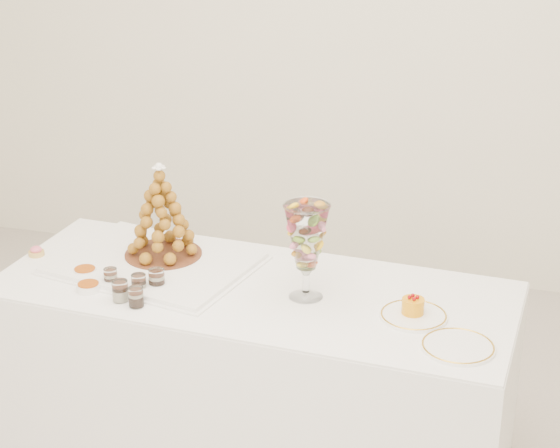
% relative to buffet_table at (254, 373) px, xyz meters
% --- Properties ---
extents(buffet_table, '(1.81, 0.82, 0.67)m').
position_rel_buffet_table_xyz_m(buffet_table, '(0.00, 0.00, 0.00)').
color(buffet_table, white).
rests_on(buffet_table, ground).
extents(lace_tray, '(0.75, 0.62, 0.02)m').
position_rel_buffet_table_xyz_m(lace_tray, '(-0.39, 0.07, 0.35)').
color(lace_tray, white).
rests_on(lace_tray, buffet_table).
extents(macaron_vase, '(0.15, 0.15, 0.33)m').
position_rel_buffet_table_xyz_m(macaron_vase, '(0.19, -0.02, 0.55)').
color(macaron_vase, white).
rests_on(macaron_vase, buffet_table).
extents(cake_plate, '(0.22, 0.22, 0.01)m').
position_rel_buffet_table_xyz_m(cake_plate, '(0.56, -0.07, 0.34)').
color(cake_plate, white).
rests_on(cake_plate, buffet_table).
extents(spare_plate, '(0.22, 0.22, 0.01)m').
position_rel_buffet_table_xyz_m(spare_plate, '(0.71, -0.23, 0.34)').
color(spare_plate, white).
rests_on(spare_plate, buffet_table).
extents(pink_tart, '(0.06, 0.06, 0.04)m').
position_rel_buffet_table_xyz_m(pink_tart, '(-0.84, 0.04, 0.35)').
color(pink_tart, tan).
rests_on(pink_tart, buffet_table).
extents(verrine_a, '(0.05, 0.05, 0.06)m').
position_rel_buffet_table_xyz_m(verrine_a, '(-0.47, -0.12, 0.37)').
color(verrine_a, white).
rests_on(verrine_a, buffet_table).
extents(verrine_b, '(0.05, 0.05, 0.07)m').
position_rel_buffet_table_xyz_m(verrine_b, '(-0.35, -0.15, 0.37)').
color(verrine_b, white).
rests_on(verrine_b, buffet_table).
extents(verrine_c, '(0.06, 0.06, 0.07)m').
position_rel_buffet_table_xyz_m(verrine_c, '(-0.31, -0.10, 0.37)').
color(verrine_c, white).
rests_on(verrine_c, buffet_table).
extents(verrine_d, '(0.07, 0.07, 0.07)m').
position_rel_buffet_table_xyz_m(verrine_d, '(-0.39, -0.21, 0.37)').
color(verrine_d, white).
rests_on(verrine_d, buffet_table).
extents(verrine_e, '(0.06, 0.06, 0.07)m').
position_rel_buffet_table_xyz_m(verrine_e, '(-0.32, -0.24, 0.37)').
color(verrine_e, white).
rests_on(verrine_e, buffet_table).
extents(ramekin_back, '(0.08, 0.08, 0.03)m').
position_rel_buffet_table_xyz_m(ramekin_back, '(-0.59, -0.07, 0.35)').
color(ramekin_back, white).
rests_on(ramekin_back, buffet_table).
extents(ramekin_front, '(0.08, 0.08, 0.02)m').
position_rel_buffet_table_xyz_m(ramekin_front, '(-0.53, -0.18, 0.35)').
color(ramekin_front, white).
rests_on(ramekin_front, buffet_table).
extents(croquembouche, '(0.29, 0.29, 0.35)m').
position_rel_buffet_table_xyz_m(croquembouche, '(-0.38, 0.12, 0.53)').
color(croquembouche, brown).
rests_on(croquembouche, lace_tray).
extents(mousse_cake, '(0.07, 0.07, 0.06)m').
position_rel_buffet_table_xyz_m(mousse_cake, '(0.55, -0.06, 0.37)').
color(mousse_cake, orange).
rests_on(mousse_cake, cake_plate).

